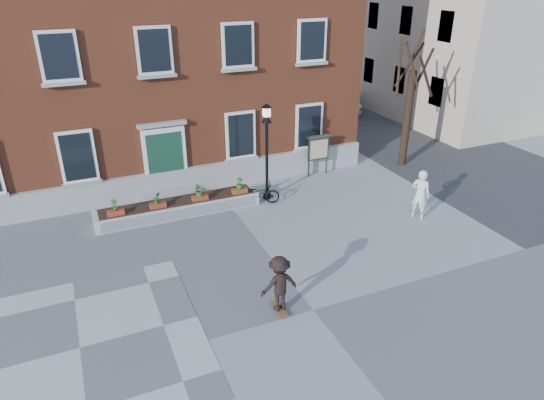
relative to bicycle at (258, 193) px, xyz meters
name	(u,v)px	position (x,y,z in m)	size (l,w,h in m)	color
ground	(313,310)	(-1.12, -6.78, -0.44)	(100.00, 100.00, 0.00)	gray
checker_patch	(80,348)	(-7.12, -5.78, -0.43)	(6.00, 6.00, 0.01)	#5D5D60
bicycle	(258,193)	(0.00, 0.00, 0.00)	(0.58, 1.67, 0.88)	black
parked_car	(343,100)	(10.25, 10.71, 0.26)	(1.48, 4.24, 1.40)	silver
bystander	(420,194)	(5.03, -3.49, 0.52)	(0.70, 0.46, 1.92)	silver
brick_building	(130,22)	(-3.12, 7.20, 5.86)	(18.40, 10.85, 12.60)	brown
planter_assembly	(179,206)	(-3.11, 0.40, -0.13)	(6.20, 1.12, 1.15)	silver
bare_tree	(409,107)	(7.89, 1.23, 2.35)	(1.83, 1.83, 6.16)	black
lamp_post	(267,139)	(0.49, 0.30, 2.10)	(0.40, 0.40, 3.93)	black
notice_board	(318,149)	(3.54, 1.65, 0.82)	(1.10, 0.16, 1.87)	#172F23
skateboarder	(279,284)	(-1.98, -6.41, 0.45)	(1.07, 0.78, 1.71)	brown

